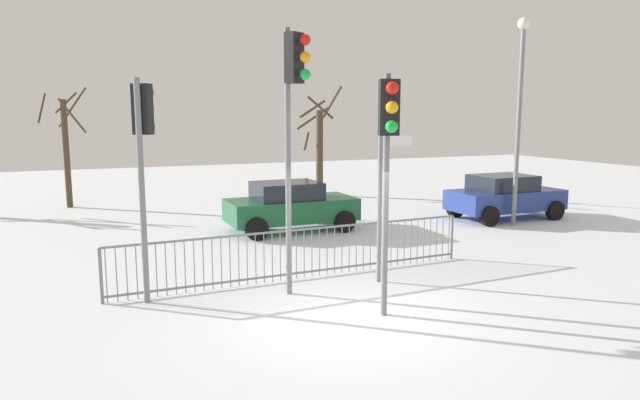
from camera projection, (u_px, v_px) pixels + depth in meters
name	position (u px, v px, depth m)	size (l,w,h in m)	color
ground_plane	(350.00, 316.00, 9.61)	(60.00, 60.00, 0.00)	white
traffic_light_mid_left	(293.00, 103.00, 10.20)	(0.42, 0.51, 5.01)	slate
traffic_light_rear_right	(143.00, 140.00, 10.01)	(0.43, 0.50, 4.09)	slate
traffic_light_foreground_right	(388.00, 141.00, 9.08)	(0.37, 0.55, 4.11)	slate
direction_sign_post	(382.00, 195.00, 11.37)	(0.79, 0.10, 3.26)	slate
pedestrian_guard_railing	(300.00, 253.00, 11.77)	(7.94, 0.33, 1.07)	slate
car_green_mid	(290.00, 205.00, 16.59)	(3.83, 1.98, 1.47)	#195933
car_blue_trailing	(505.00, 196.00, 18.51)	(3.82, 1.96, 1.47)	navy
street_lamp	(520.00, 100.00, 16.86)	(0.36, 0.36, 6.30)	slate
bare_tree_centre	(319.00, 145.00, 23.78)	(1.65, 1.53, 4.63)	#473828
bare_tree_right	(66.00, 147.00, 20.60)	(1.69, 1.60, 4.46)	#473828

